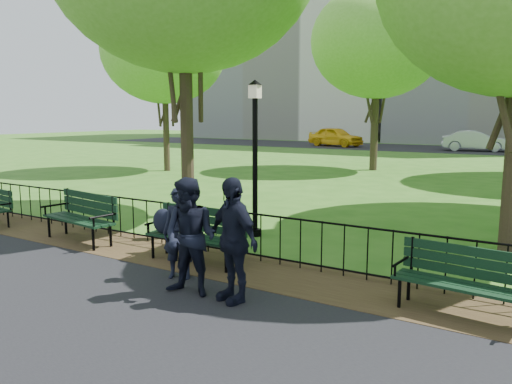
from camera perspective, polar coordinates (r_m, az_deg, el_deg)
The scene contains 16 objects.
ground at distance 7.76m, azimuth -8.58°, elevation -11.34°, with size 120.00×120.00×0.00m, color #30631A.
dirt_strip at distance 8.88m, azimuth -2.25°, elevation -8.51°, with size 60.00×1.60×0.01m, color #332414.
far_street at distance 40.89m, azimuth 25.07°, elevation 4.30°, with size 70.00×9.00×0.01m, color black.
iron_fence at distance 9.16m, azimuth -0.52°, elevation -4.82°, with size 24.06×0.06×1.00m.
apartment_west at distance 60.72m, azimuth 5.39°, elevation 18.62°, with size 22.00×15.00×26.00m, color beige.
park_bench_main at distance 9.18m, azimuth -8.31°, elevation -3.82°, with size 1.91×0.61×1.08m.
park_bench_left_a at distance 11.10m, azimuth -19.19°, elevation -2.15°, with size 2.03×0.87×1.12m.
park_bench_right_a at distance 7.23m, azimuth 22.76°, elevation -8.65°, with size 1.81×0.71×1.01m.
lamppost at distance 10.81m, azimuth -0.11°, elevation 4.53°, with size 0.31×0.31×3.40m.
tree_mid_w at distance 24.30m, azimuth -10.48°, elevation 15.65°, with size 5.79×5.79×8.07m.
tree_far_c at distance 24.93m, azimuth 13.73°, elevation 16.37°, with size 6.23×6.23×8.69m.
person_left at distance 8.20m, azimuth -8.75°, elevation -4.67°, with size 0.55×0.36×1.50m, color black.
person_mid at distance 7.38m, azimuth -7.50°, elevation -5.15°, with size 0.85×0.44×1.75m, color black.
person_right at distance 7.11m, azimuth -2.70°, elevation -5.46°, with size 1.05×0.43×1.79m, color black.
taxi at distance 42.64m, azimuth 9.08°, elevation 6.27°, with size 1.92×4.76×1.62m, color yellow.
sedan_silver at distance 39.89m, azimuth 23.72°, elevation 5.39°, with size 1.59×4.56×1.50m, color #A6A9AE.
Camera 1 is at (4.75, -5.52, 2.67)m, focal length 35.00 mm.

